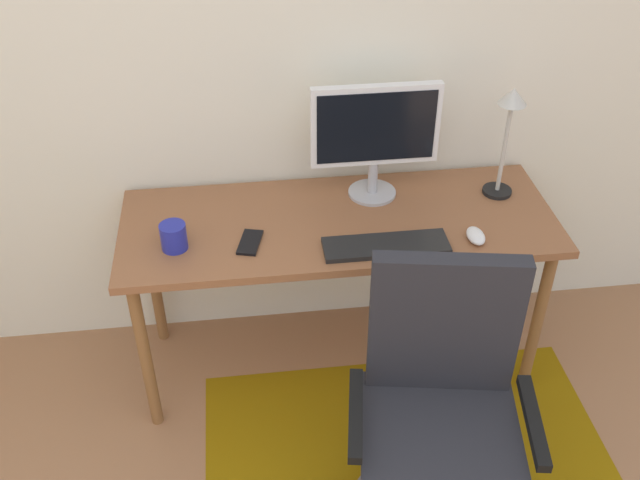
# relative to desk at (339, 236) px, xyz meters

# --- Properties ---
(wall_back) EXTENTS (6.00, 0.10, 2.60)m
(wall_back) POSITION_rel_desk_xyz_m (-0.32, 0.36, 0.66)
(wall_back) COLOR white
(wall_back) RESTS_ON ground
(desk) EXTENTS (1.57, 0.58, 0.72)m
(desk) POSITION_rel_desk_xyz_m (0.00, 0.00, 0.00)
(desk) COLOR brown
(desk) RESTS_ON ground
(monitor) EXTENTS (0.46, 0.18, 0.44)m
(monitor) POSITION_rel_desk_xyz_m (0.15, 0.15, 0.34)
(monitor) COLOR #B2B2B7
(monitor) RESTS_ON desk
(keyboard) EXTENTS (0.43, 0.13, 0.02)m
(keyboard) POSITION_rel_desk_xyz_m (0.13, -0.19, 0.08)
(keyboard) COLOR black
(keyboard) RESTS_ON desk
(computer_mouse) EXTENTS (0.06, 0.10, 0.03)m
(computer_mouse) POSITION_rel_desk_xyz_m (0.45, -0.18, 0.09)
(computer_mouse) COLOR white
(computer_mouse) RESTS_ON desk
(coffee_cup) EXTENTS (0.09, 0.09, 0.10)m
(coffee_cup) POSITION_rel_desk_xyz_m (-0.58, -0.10, 0.12)
(coffee_cup) COLOR #222999
(coffee_cup) RESTS_ON desk
(cell_phone) EXTENTS (0.10, 0.15, 0.01)m
(cell_phone) POSITION_rel_desk_xyz_m (-0.32, -0.11, 0.08)
(cell_phone) COLOR black
(cell_phone) RESTS_ON desk
(desk_lamp) EXTENTS (0.11, 0.11, 0.43)m
(desk_lamp) POSITION_rel_desk_xyz_m (0.62, 0.10, 0.37)
(desk_lamp) COLOR black
(desk_lamp) RESTS_ON desk
(office_chair) EXTENTS (0.60, 0.55, 0.98)m
(office_chair) POSITION_rel_desk_xyz_m (0.20, -0.75, -0.25)
(office_chair) COLOR slate
(office_chair) RESTS_ON ground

